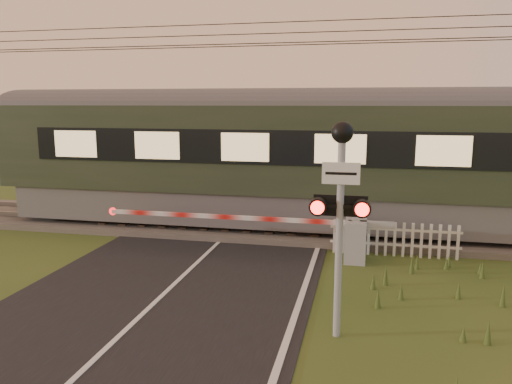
# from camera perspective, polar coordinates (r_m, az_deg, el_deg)

# --- Properties ---
(ground) EXTENTS (160.00, 160.00, 0.00)m
(ground) POSITION_cam_1_polar(r_m,az_deg,el_deg) (9.75, -12.59, -13.35)
(ground) COLOR #324A1C
(ground) RESTS_ON ground
(road) EXTENTS (6.00, 140.00, 0.03)m
(road) POSITION_cam_1_polar(r_m,az_deg,el_deg) (9.55, -13.10, -13.83)
(road) COLOR black
(road) RESTS_ON ground
(track_bed) EXTENTS (140.00, 3.40, 0.39)m
(track_bed) POSITION_cam_1_polar(r_m,az_deg,el_deg) (15.55, -2.50, -3.92)
(track_bed) COLOR #47423D
(track_bed) RESTS_ON ground
(overhead_wires) EXTENTS (120.00, 0.62, 0.62)m
(overhead_wires) POSITION_cam_1_polar(r_m,az_deg,el_deg) (15.20, -2.67, 17.25)
(overhead_wires) COLOR black
(overhead_wires) RESTS_ON ground
(boom_gate) EXTENTS (7.51, 0.79, 1.05)m
(boom_gate) POSITION_cam_1_polar(r_m,az_deg,el_deg) (12.52, 9.30, -5.09)
(boom_gate) COLOR gray
(boom_gate) RESTS_ON ground
(crossing_signal) EXTENTS (0.91, 0.36, 3.57)m
(crossing_signal) POSITION_cam_1_polar(r_m,az_deg,el_deg) (8.04, 9.64, 0.02)
(crossing_signal) COLOR gray
(crossing_signal) RESTS_ON ground
(picket_fence) EXTENTS (3.24, 0.07, 0.88)m
(picket_fence) POSITION_cam_1_polar(r_m,az_deg,el_deg) (13.15, 15.56, -5.21)
(picket_fence) COLOR silver
(picket_fence) RESTS_ON ground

